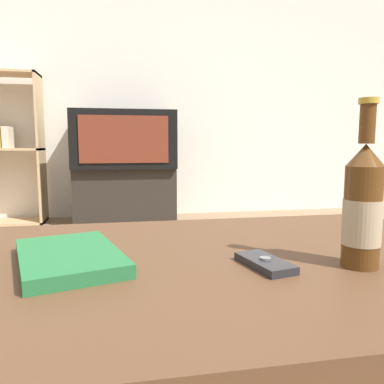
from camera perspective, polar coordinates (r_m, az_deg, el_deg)
The scene contains 8 objects.
back_wall at distance 3.75m, azimuth -9.80°, elevation 16.52°, with size 8.00×0.05×2.60m.
coffee_table at distance 0.73m, azimuth -4.87°, elevation -14.97°, with size 1.34×0.71×0.47m.
tv_stand at distance 3.41m, azimuth -10.13°, elevation -0.38°, with size 0.87×0.48×0.49m.
television at distance 3.38m, azimuth -10.31°, elevation 7.83°, with size 0.87×0.59×0.49m.
bookshelf at distance 3.63m, azimuth -26.88°, elevation 6.29°, with size 0.58×0.30×1.30m.
beer_bottle at distance 0.71m, azimuth 24.56°, elevation -2.07°, with size 0.06×0.06×0.29m.
cell_phone at distance 0.68m, azimuth 11.05°, elevation -10.56°, with size 0.08×0.13×0.02m.
table_book at distance 0.71m, azimuth -18.22°, elevation -9.39°, with size 0.23×0.30×0.02m.
Camera 1 is at (-0.06, -0.67, 0.68)m, focal length 35.00 mm.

